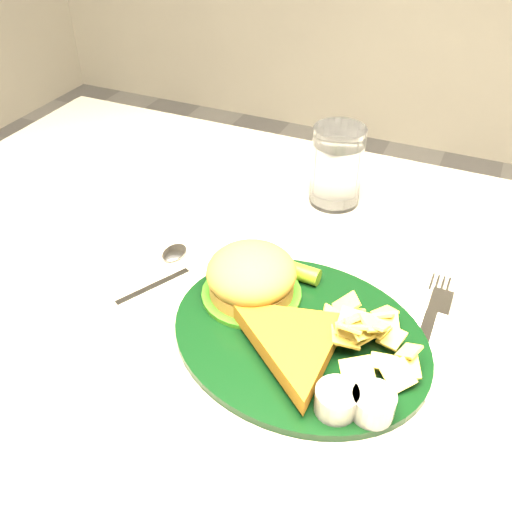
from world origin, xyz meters
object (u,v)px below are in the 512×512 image
Objects in this scene: water_glass at (337,166)px; fork_napkin at (421,348)px; table at (276,479)px; dinner_plate at (301,317)px.

water_glass reaches higher than fork_napkin.
table is 6.60× the size of fork_napkin.
water_glass is 0.31m from fork_napkin.
water_glass reaches higher than table.
fork_napkin is at bearing -5.71° from table.
table is at bearing 140.67° from dinner_plate.
dinner_plate is at bearing -164.43° from fork_napkin.
fork_napkin is (0.16, -0.02, 0.38)m from table.
fork_napkin is at bearing -54.65° from water_glass.
dinner_plate reaches higher than table.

